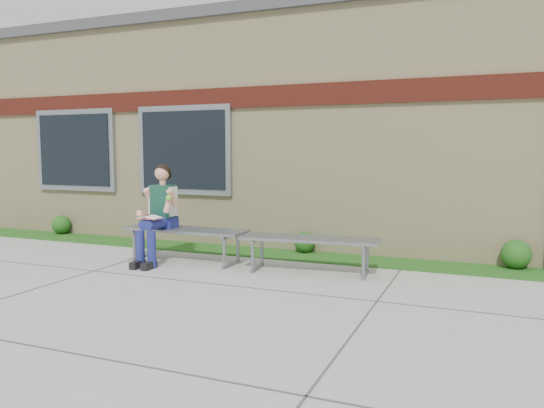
% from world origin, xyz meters
% --- Properties ---
extents(ground, '(80.00, 80.00, 0.00)m').
position_xyz_m(ground, '(0.00, 0.00, 0.00)').
color(ground, '#9E9E99').
rests_on(ground, ground).
extents(grass_strip, '(16.00, 0.80, 0.02)m').
position_xyz_m(grass_strip, '(0.00, 2.60, 0.01)').
color(grass_strip, '#165216').
rests_on(grass_strip, ground).
extents(school_building, '(16.20, 6.22, 4.20)m').
position_xyz_m(school_building, '(-0.00, 5.99, 2.10)').
color(school_building, beige).
rests_on(school_building, ground).
extents(bench_left, '(1.97, 0.56, 0.51)m').
position_xyz_m(bench_left, '(-2.15, 1.56, 0.39)').
color(bench_left, slate).
rests_on(bench_left, ground).
extents(bench_right, '(1.96, 0.71, 0.50)m').
position_xyz_m(bench_right, '(-0.15, 1.56, 0.38)').
color(bench_right, slate).
rests_on(bench_right, ground).
extents(girl, '(0.54, 0.88, 1.49)m').
position_xyz_m(girl, '(-2.47, 1.34, 0.78)').
color(girl, navy).
rests_on(girl, ground).
extents(shrub_west, '(0.37, 0.37, 0.37)m').
position_xyz_m(shrub_west, '(-5.84, 2.85, 0.21)').
color(shrub_west, '#165216').
rests_on(shrub_west, grass_strip).
extents(shrub_mid, '(0.35, 0.35, 0.35)m').
position_xyz_m(shrub_mid, '(-0.66, 2.85, 0.19)').
color(shrub_mid, '#165216').
rests_on(shrub_mid, grass_strip).
extents(shrub_east, '(0.41, 0.41, 0.41)m').
position_xyz_m(shrub_east, '(2.52, 2.85, 0.23)').
color(shrub_east, '#165216').
rests_on(shrub_east, grass_strip).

